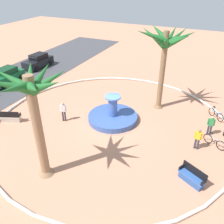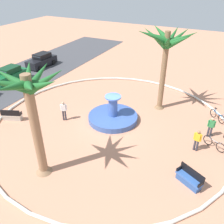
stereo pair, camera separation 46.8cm
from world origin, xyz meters
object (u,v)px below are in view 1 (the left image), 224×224
Objects in this scene: palm_tree_near_fountain at (165,47)px; fountain at (113,117)px; person_pedestrian_stroll at (63,111)px; parked_car_third at (38,61)px; bicycle_red_frame at (214,142)px; person_cyclist_photo at (211,125)px; parked_car_second at (6,76)px; bench_east at (11,118)px; bicycle_by_lamppost at (216,114)px; bench_west at (192,178)px; palm_tree_by_curb at (33,102)px; person_cyclist_helmet at (198,138)px.

fountain is at bearing 142.59° from palm_tree_near_fountain.
palm_tree_near_fountain reaches higher than person_pedestrian_stroll.
parked_car_third is at bearing 77.37° from palm_tree_near_fountain.
palm_tree_near_fountain reaches higher than bicycle_red_frame.
parked_car_third is at bearing 73.43° from person_cyclist_photo.
bench_east is at bearing -132.38° from parked_car_second.
bicycle_by_lamppost is (3.79, -7.63, 0.07)m from fountain.
bench_west is at bearing -92.06° from bench_east.
parked_car_second is (1.96, 13.56, 0.47)m from fountain.
bench_east is (-7.35, 10.21, -5.11)m from palm_tree_near_fountain.
person_cyclist_photo is 0.41× the size of parked_car_second.
bench_east is 1.08× the size of bicycle_red_frame.
parked_car_third is (14.52, 12.61, -4.14)m from palm_tree_by_curb.
parked_car_second reaches higher than person_cyclist_photo.
parked_car_third is (7.53, 21.56, 0.40)m from bicycle_red_frame.
bicycle_by_lamppost is at bearing -99.57° from parked_car_third.
person_cyclist_helmet reaches higher than bench_west.
parked_car_third is (11.06, 6.36, 0.43)m from bench_east.
bench_west reaches higher than bicycle_red_frame.
person_pedestrian_stroll is (-0.84, 10.26, 0.04)m from person_cyclist_helmet.
palm_tree_near_fountain is 7.57m from person_cyclist_helmet.
palm_tree_near_fountain reaches higher than person_cyclist_photo.
palm_tree_near_fountain is 13.58m from bench_east.
person_pedestrian_stroll reaches higher than bench_east.
bicycle_by_lamppost is 2.74m from person_cyclist_photo.
bicycle_by_lamppost is (0.11, -4.82, -5.07)m from palm_tree_near_fountain.
palm_tree_near_fountain reaches higher than parked_car_second.
person_cyclist_helmet reaches higher than bench_east.
palm_tree_by_curb is 3.95× the size of bench_east.
palm_tree_near_fountain is 8.08m from bicycle_red_frame.
palm_tree_near_fountain is 4.10× the size of person_pedestrian_stroll.
palm_tree_by_curb is (-7.13, 1.14, 4.61)m from fountain.
person_cyclist_photo reaches higher than bicycle_red_frame.
parked_car_third is at bearing 29.90° from bench_east.
bench_west is 1.30× the size of bicycle_by_lamppost.
palm_tree_near_fountain is 17.61m from parked_car_third.
bicycle_red_frame is at bearing -91.03° from fountain.
palm_tree_near_fountain is at bearing 91.25° from bicycle_by_lamppost.
bench_west is 0.40× the size of parked_car_third.
person_cyclist_helmet is at bearing 163.09° from person_cyclist_photo.
bench_east and bench_west have the same top height.
palm_tree_by_curb reaches higher than bicycle_by_lamppost.
person_cyclist_helmet is at bearing -112.14° from parked_car_third.
person_cyclist_photo is at bearing -106.57° from parked_car_third.
fountain is 2.47× the size of person_cyclist_helmet.
palm_tree_near_fountain is at bearing -102.63° from parked_car_third.
person_cyclist_photo is at bearing 20.00° from bicycle_red_frame.
palm_tree_by_curb reaches higher than bench_east.
parked_car_second reaches higher than person_cyclist_helmet.
fountain reaches higher than bicycle_by_lamppost.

